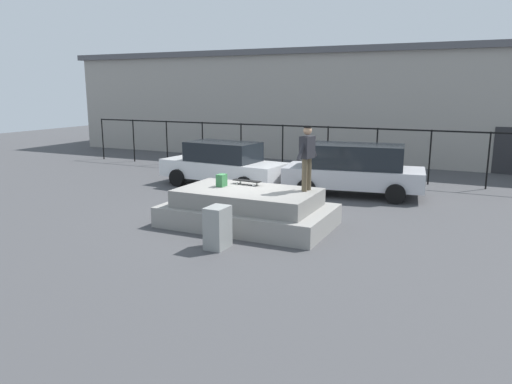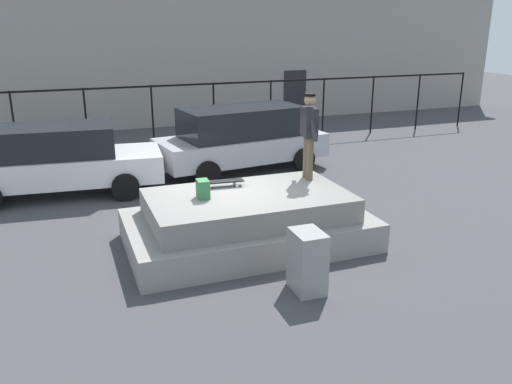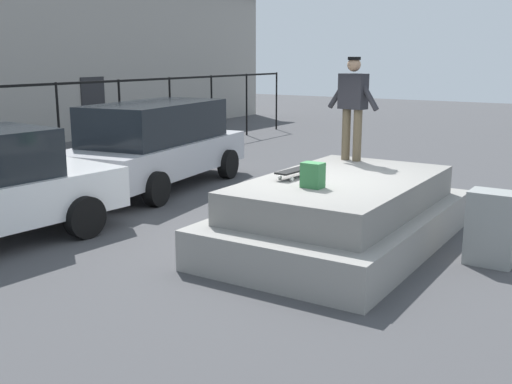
% 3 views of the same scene
% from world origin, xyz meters
% --- Properties ---
extents(ground_plane, '(60.00, 60.00, 0.00)m').
position_xyz_m(ground_plane, '(0.00, 0.00, 0.00)').
color(ground_plane, '#424244').
extents(concrete_ledge, '(4.41, 2.56, 0.97)m').
position_xyz_m(concrete_ledge, '(0.30, -0.44, 0.44)').
color(concrete_ledge, gray).
rests_on(concrete_ledge, ground_plane).
extents(skateboarder, '(0.31, 0.97, 1.69)m').
position_xyz_m(skateboarder, '(1.75, 0.08, 1.95)').
color(skateboarder, brown).
rests_on(skateboarder, concrete_ledge).
extents(skateboard, '(0.84, 0.28, 0.12)m').
position_xyz_m(skateboard, '(-0.01, 0.15, 1.08)').
color(skateboard, black).
rests_on(skateboard, concrete_ledge).
extents(backpack, '(0.21, 0.29, 0.34)m').
position_xyz_m(backpack, '(-0.52, -0.37, 1.14)').
color(backpack, '#33723F').
rests_on(backpack, concrete_ledge).
extents(car_white_sedan_near, '(4.88, 2.30, 1.66)m').
position_xyz_m(car_white_sedan_near, '(-2.88, 3.94, 0.85)').
color(car_white_sedan_near, white).
rests_on(car_white_sedan_near, ground_plane).
extents(car_silver_hatchback_mid, '(4.84, 2.54, 1.75)m').
position_xyz_m(car_silver_hatchback_mid, '(1.88, 4.48, 0.92)').
color(car_silver_hatchback_mid, '#B7B7BC').
rests_on(car_silver_hatchback_mid, ground_plane).
extents(utility_box, '(0.45, 0.60, 0.97)m').
position_xyz_m(utility_box, '(0.53, -2.46, 0.49)').
color(utility_box, gray).
rests_on(utility_box, ground_plane).
extents(fence_row, '(24.06, 0.06, 2.08)m').
position_xyz_m(fence_row, '(0.00, 7.58, 1.41)').
color(fence_row, black).
rests_on(fence_row, ground_plane).
extents(warehouse_building, '(33.99, 7.52, 5.55)m').
position_xyz_m(warehouse_building, '(0.00, 15.02, 2.78)').
color(warehouse_building, gray).
rests_on(warehouse_building, ground_plane).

